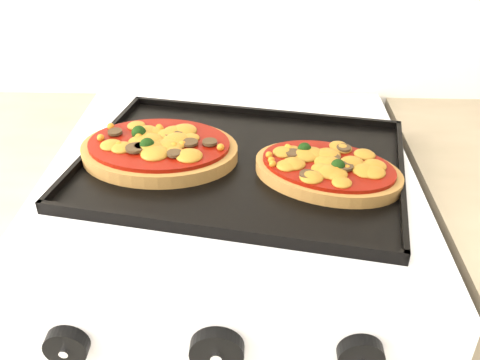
{
  "coord_description": "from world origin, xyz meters",
  "views": [
    {
      "loc": [
        0.03,
        0.95,
        1.36
      ],
      "look_at": [
        0.01,
        1.64,
        0.92
      ],
      "focal_mm": 40.0,
      "sensor_mm": 36.0,
      "label": 1
    }
  ],
  "objects_px": {
    "pizza_left": "(159,148)",
    "pizza_right": "(328,169)",
    "baking_tray": "(241,162)",
    "stove": "(232,351)"
  },
  "relations": [
    {
      "from": "pizza_left",
      "to": "baking_tray",
      "type": "bearing_deg",
      "value": -5.58
    },
    {
      "from": "pizza_left",
      "to": "pizza_right",
      "type": "xyz_separation_m",
      "value": [
        0.26,
        -0.05,
        -0.0
      ]
    },
    {
      "from": "baking_tray",
      "to": "pizza_right",
      "type": "distance_m",
      "value": 0.14
    },
    {
      "from": "baking_tray",
      "to": "pizza_left",
      "type": "relative_size",
      "value": 1.99
    },
    {
      "from": "stove",
      "to": "pizza_left",
      "type": "xyz_separation_m",
      "value": [
        -0.11,
        -0.0,
        0.48
      ]
    },
    {
      "from": "stove",
      "to": "baking_tray",
      "type": "bearing_deg",
      "value": -36.52
    },
    {
      "from": "pizza_left",
      "to": "pizza_right",
      "type": "relative_size",
      "value": 1.12
    },
    {
      "from": "pizza_left",
      "to": "pizza_right",
      "type": "distance_m",
      "value": 0.27
    },
    {
      "from": "stove",
      "to": "baking_tray",
      "type": "xyz_separation_m",
      "value": [
        0.02,
        -0.01,
        0.47
      ]
    },
    {
      "from": "stove",
      "to": "pizza_right",
      "type": "xyz_separation_m",
      "value": [
        0.15,
        -0.05,
        0.48
      ]
    }
  ]
}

